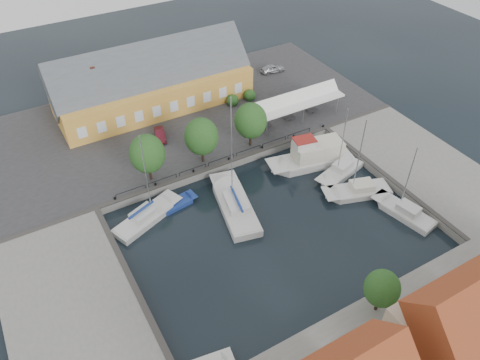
# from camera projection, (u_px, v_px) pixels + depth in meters

# --- Properties ---
(ground) EXTENTS (140.00, 140.00, 0.00)m
(ground) POSITION_uv_depth(u_px,v_px,m) (266.00, 220.00, 52.92)
(ground) COLOR black
(ground) RESTS_ON ground
(north_quay) EXTENTS (56.00, 26.00, 1.00)m
(north_quay) POSITION_uv_depth(u_px,v_px,m) (182.00, 119.00, 67.79)
(north_quay) COLOR #2D2D30
(north_quay) RESTS_ON ground
(west_quay) EXTENTS (12.00, 24.00, 1.00)m
(west_quay) POSITION_uv_depth(u_px,v_px,m) (76.00, 314.00, 42.96)
(west_quay) COLOR slate
(west_quay) RESTS_ON ground
(east_quay) EXTENTS (12.00, 24.00, 1.00)m
(east_quay) POSITION_uv_depth(u_px,v_px,m) (421.00, 166.00, 59.59)
(east_quay) COLOR slate
(east_quay) RESTS_ON ground
(quay_edge_fittings) EXTENTS (56.00, 24.72, 0.40)m
(quay_edge_fittings) POSITION_uv_depth(u_px,v_px,m) (245.00, 189.00, 55.38)
(quay_edge_fittings) COLOR #383533
(quay_edge_fittings) RESTS_ON north_quay
(warehouse) EXTENTS (28.56, 14.00, 9.55)m
(warehouse) POSITION_uv_depth(u_px,v_px,m) (148.00, 84.00, 67.80)
(warehouse) COLOR gold
(warehouse) RESTS_ON north_quay
(tent_canopy) EXTENTS (14.00, 4.00, 2.83)m
(tent_canopy) POSITION_uv_depth(u_px,v_px,m) (297.00, 102.00, 65.40)
(tent_canopy) COLOR white
(tent_canopy) RESTS_ON north_quay
(quay_trees) EXTENTS (18.20, 4.20, 6.30)m
(quay_trees) POSITION_uv_depth(u_px,v_px,m) (201.00, 137.00, 56.93)
(quay_trees) COLOR black
(quay_trees) RESTS_ON north_quay
(car_silver) EXTENTS (4.11, 2.00, 1.35)m
(car_silver) POSITION_uv_depth(u_px,v_px,m) (273.00, 68.00, 77.33)
(car_silver) COLOR #AAADB2
(car_silver) RESTS_ON north_quay
(car_red) EXTENTS (2.14, 3.82, 1.19)m
(car_red) POSITION_uv_depth(u_px,v_px,m) (160.00, 135.00, 62.93)
(car_red) COLOR #52121D
(car_red) RESTS_ON north_quay
(center_sailboat) EXTENTS (5.51, 11.38, 14.82)m
(center_sailboat) POSITION_uv_depth(u_px,v_px,m) (235.00, 207.00, 54.06)
(center_sailboat) COLOR silver
(center_sailboat) RESTS_ON ground
(trawler) EXTENTS (11.63, 5.39, 5.00)m
(trawler) POSITION_uv_depth(u_px,v_px,m) (313.00, 157.00, 60.10)
(trawler) COLOR silver
(trawler) RESTS_ON ground
(east_boat_a) EXTENTS (7.63, 4.34, 10.53)m
(east_boat_a) POSITION_uv_depth(u_px,v_px,m) (340.00, 173.00, 58.92)
(east_boat_a) COLOR silver
(east_boat_a) RESTS_ON ground
(east_boat_b) EXTENTS (8.59, 5.08, 11.28)m
(east_boat_b) POSITION_uv_depth(u_px,v_px,m) (358.00, 192.00, 56.13)
(east_boat_b) COLOR silver
(east_boat_b) RESTS_ON ground
(east_boat_c) EXTENTS (3.86, 7.81, 9.79)m
(east_boat_c) POSITION_uv_depth(u_px,v_px,m) (404.00, 213.00, 53.35)
(east_boat_c) COLOR silver
(east_boat_c) RESTS_ON ground
(west_boat_a) EXTENTS (9.02, 5.55, 11.67)m
(west_boat_a) POSITION_uv_depth(u_px,v_px,m) (147.00, 218.00, 52.77)
(west_boat_a) COLOR silver
(west_boat_a) RESTS_ON ground
(launch_nw) EXTENTS (4.68, 2.43, 0.88)m
(launch_nw) POSITION_uv_depth(u_px,v_px,m) (178.00, 204.00, 54.81)
(launch_nw) COLOR navy
(launch_nw) RESTS_ON ground
(townhouses) EXTENTS (36.30, 8.50, 12.00)m
(townhouses) POSITION_uv_depth(u_px,v_px,m) (459.00, 350.00, 34.52)
(townhouses) COLOR beige
(townhouses) RESTS_ON south_bank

